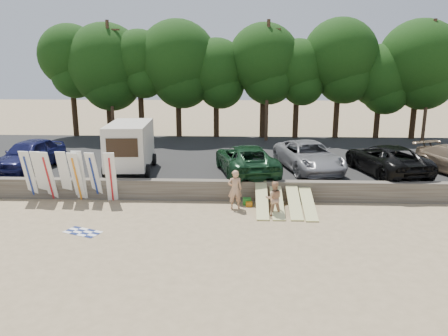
{
  "coord_description": "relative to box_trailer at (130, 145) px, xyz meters",
  "views": [
    {
      "loc": [
        0.08,
        -17.69,
        6.71
      ],
      "look_at": [
        -0.76,
        3.0,
        1.63
      ],
      "focal_mm": 35.0,
      "sensor_mm": 36.0,
      "label": 1
    }
  ],
  "objects": [
    {
      "name": "ground",
      "position": [
        6.1,
        -5.84,
        -2.22
      ],
      "size": [
        120.0,
        120.0,
        0.0
      ],
      "primitive_type": "plane",
      "color": "tan",
      "rests_on": "ground"
    },
    {
      "name": "seawall",
      "position": [
        6.1,
        -2.84,
        -1.72
      ],
      "size": [
        44.0,
        0.5,
        1.0
      ],
      "primitive_type": "cube",
      "color": "#6B6356",
      "rests_on": "ground"
    },
    {
      "name": "parking_lot",
      "position": [
        6.1,
        4.66,
        -1.87
      ],
      "size": [
        44.0,
        14.5,
        0.7
      ],
      "primitive_type": "cube",
      "color": "#282828",
      "rests_on": "ground"
    },
    {
      "name": "treeline",
      "position": [
        6.23,
        11.68,
        4.42
      ],
      "size": [
        32.88,
        6.57,
        9.32
      ],
      "color": "#382616",
      "rests_on": "parking_lot"
    },
    {
      "name": "utility_poles",
      "position": [
        8.1,
        10.16,
        3.21
      ],
      "size": [
        25.8,
        0.26,
        9.0
      ],
      "color": "#473321",
      "rests_on": "parking_lot"
    },
    {
      "name": "box_trailer",
      "position": [
        0.0,
        0.0,
        0.0
      ],
      "size": [
        2.69,
        4.42,
        2.71
      ],
      "rotation": [
        0.0,
        0.0,
        0.07
      ],
      "color": "beige",
      "rests_on": "parking_lot"
    },
    {
      "name": "car_0",
      "position": [
        -5.8,
        0.11,
        -0.65
      ],
      "size": [
        2.82,
        5.36,
        1.74
      ],
      "primitive_type": "imported",
      "rotation": [
        0.0,
        0.0,
        -0.16
      ],
      "color": "#141646",
      "rests_on": "parking_lot"
    },
    {
      "name": "car_1",
      "position": [
        6.44,
        -0.35,
        -0.71
      ],
      "size": [
        3.82,
        6.25,
        1.62
      ],
      "primitive_type": "imported",
      "rotation": [
        0.0,
        0.0,
        3.35
      ],
      "color": "#12331B",
      "rests_on": "parking_lot"
    },
    {
      "name": "car_2",
      "position": [
        9.98,
        0.68,
        -0.72
      ],
      "size": [
        3.9,
        6.22,
        1.6
      ],
      "primitive_type": "imported",
      "rotation": [
        0.0,
        0.0,
        0.23
      ],
      "color": "gray",
      "rests_on": "parking_lot"
    },
    {
      "name": "car_3",
      "position": [
        14.09,
        0.07,
        -0.71
      ],
      "size": [
        3.85,
        6.26,
        1.62
      ],
      "primitive_type": "imported",
      "rotation": [
        0.0,
        0.0,
        3.35
      ],
      "color": "black",
      "rests_on": "parking_lot"
    },
    {
      "name": "surfboard_upright_0",
      "position": [
        -4.19,
        -3.28,
        -0.95
      ],
      "size": [
        0.56,
        0.72,
        2.54
      ],
      "primitive_type": "cube",
      "rotation": [
        0.24,
        0.0,
        -0.1
      ],
      "color": "white",
      "rests_on": "ground"
    },
    {
      "name": "surfboard_upright_1",
      "position": [
        -3.66,
        -3.25,
        -0.95
      ],
      "size": [
        0.54,
        0.73,
        2.53
      ],
      "primitive_type": "cube",
      "rotation": [
        0.25,
        0.0,
        -0.06
      ],
      "color": "white",
      "rests_on": "ground"
    },
    {
      "name": "surfboard_upright_2",
      "position": [
        -3.21,
        -3.35,
        -0.96
      ],
      "size": [
        0.59,
        0.78,
        2.53
      ],
      "primitive_type": "cube",
      "rotation": [
        0.26,
        0.0,
        -0.13
      ],
      "color": "white",
      "rests_on": "ground"
    },
    {
      "name": "surfboard_upright_3",
      "position": [
        -2.44,
        -3.25,
        -0.95
      ],
      "size": [
        0.53,
        0.72,
        2.53
      ],
      "primitive_type": "cube",
      "rotation": [
        0.25,
        0.0,
        -0.05
      ],
      "color": "white",
      "rests_on": "ground"
    },
    {
      "name": "surfboard_upright_4",
      "position": [
        -1.8,
        -3.38,
        -0.96
      ],
      "size": [
        0.58,
        0.83,
        2.52
      ],
      "primitive_type": "cube",
      "rotation": [
        0.28,
        0.0,
        -0.11
      ],
      "color": "white",
      "rests_on": "ground"
    },
    {
      "name": "surfboard_upright_5",
      "position": [
        -1.69,
        -3.28,
        -0.94
      ],
      "size": [
        0.5,
        0.54,
        2.57
      ],
      "primitive_type": "cube",
      "rotation": [
        0.19,
        0.0,
        -0.01
      ],
      "color": "white",
      "rests_on": "ground"
    },
    {
      "name": "surfboard_upright_6",
      "position": [
        -0.96,
        -3.29,
        -0.96
      ],
      "size": [
        0.63,
        0.86,
        2.51
      ],
      "primitive_type": "cube",
      "rotation": [
        0.28,
        0.0,
        -0.17
      ],
      "color": "white",
      "rests_on": "ground"
    },
    {
      "name": "surfboard_upright_7",
      "position": [
        -0.11,
        -3.41,
        -0.95
      ],
      "size": [
        0.61,
        0.77,
        2.54
      ],
      "primitive_type": "cube",
      "rotation": [
        0.25,
        0.0,
        0.17
      ],
      "color": "white",
      "rests_on": "ground"
    },
    {
      "name": "surfboard_low_0",
      "position": [
        7.15,
        -4.32,
        -1.7
      ],
      "size": [
        0.56,
        2.86,
        1.03
      ],
      "primitive_type": "cube",
      "rotation": [
        0.33,
        0.0,
        0.0
      ],
      "color": "#DEDC8C",
      "rests_on": "ground"
    },
    {
      "name": "surfboard_low_1",
      "position": [
        7.84,
        -4.29,
        -1.78
      ],
      "size": [
        0.56,
        2.91,
        0.87
      ],
      "primitive_type": "cube",
      "rotation": [
        0.27,
        0.0,
        0.0
      ],
      "color": "#DEDC8C",
      "rests_on": "ground"
    },
    {
      "name": "surfboard_low_2",
      "position": [
        8.63,
        -4.29,
        -1.77
      ],
      "size": [
        0.56,
        2.9,
        0.9
      ],
      "primitive_type": "cube",
      "rotation": [
        0.28,
        0.0,
        0.0
      ],
      "color": "#DEDC8C",
      "rests_on": "ground"
    },
    {
      "name": "surfboard_low_3",
      "position": [
        9.25,
        -4.37,
        -1.82
      ],
      "size": [
        0.56,
        2.92,
        0.81
      ],
      "primitive_type": "cube",
      "rotation": [
        0.25,
        0.0,
        0.0
      ],
      "color": "#DEDC8C",
      "rests_on": "ground"
    },
    {
      "name": "beachgoer_a",
      "position": [
        5.9,
        -4.11,
        -1.3
      ],
      "size": [
        0.72,
        0.51,
        1.85
      ],
      "primitive_type": "imported",
      "rotation": [
        0.0,
        0.0,
        3.25
      ],
      "color": "tan",
      "rests_on": "ground"
    },
    {
      "name": "beachgoer_b",
      "position": [
        7.64,
        -5.0,
        -1.43
      ],
      "size": [
        0.77,
        0.6,
        1.58
      ],
      "primitive_type": "imported",
      "rotation": [
        0.0,
        0.0,
        3.15
      ],
      "color": "tan",
      "rests_on": "ground"
    },
    {
      "name": "cooler",
      "position": [
        6.47,
        -3.53,
        -2.06
      ],
      "size": [
        0.41,
        0.34,
        0.32
      ],
      "primitive_type": "cube",
      "rotation": [
        0.0,
        0.0,
        0.1
      ],
      "color": "green",
      "rests_on": "ground"
    },
    {
      "name": "gear_bag",
      "position": [
        6.57,
        -3.79,
        -2.11
      ],
      "size": [
        0.31,
        0.26,
        0.22
      ],
      "primitive_type": "cube",
      "rotation": [
        0.0,
        0.0,
        0.03
      ],
      "color": "orange",
      "rests_on": "ground"
    },
    {
      "name": "beach_towel",
      "position": [
        -0.19,
        -7.3,
        -2.21
      ],
      "size": [
        1.96,
        1.96,
        0.0
      ],
      "primitive_type": "plane",
      "rotation": [
        0.0,
        0.0,
        -0.39
      ],
      "color": "white",
      "rests_on": "ground"
    }
  ]
}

